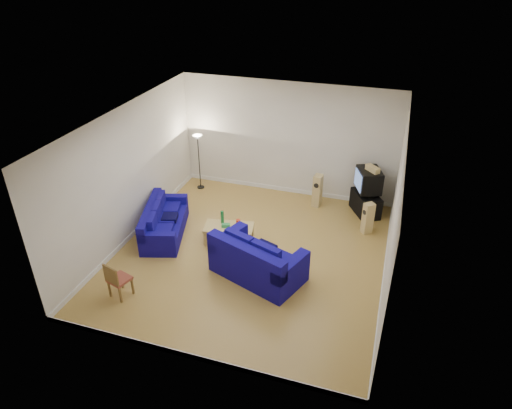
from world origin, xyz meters
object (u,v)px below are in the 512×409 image
(sofa_three_seat, at_px, (163,224))
(coffee_table, at_px, (229,228))
(tv_stand, at_px, (366,203))
(television, at_px, (369,180))
(sofa_loveseat, at_px, (256,263))

(sofa_three_seat, xyz_separation_m, coffee_table, (1.66, 0.20, 0.08))
(sofa_three_seat, height_order, tv_stand, sofa_three_seat)
(sofa_three_seat, distance_m, coffee_table, 1.68)
(sofa_three_seat, xyz_separation_m, television, (4.62, 2.59, 0.68))
(tv_stand, bearing_deg, television, 163.81)
(sofa_loveseat, distance_m, television, 4.02)
(sofa_three_seat, distance_m, tv_stand, 5.29)
(coffee_table, distance_m, television, 3.85)
(coffee_table, height_order, tv_stand, tv_stand)
(tv_stand, bearing_deg, coffee_table, -81.27)
(tv_stand, bearing_deg, sofa_three_seat, -90.87)
(sofa_three_seat, relative_size, coffee_table, 1.73)
(sofa_loveseat, bearing_deg, television, 81.48)
(sofa_loveseat, relative_size, tv_stand, 2.33)
(sofa_loveseat, xyz_separation_m, coffee_table, (-1.03, 1.08, 0.00))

